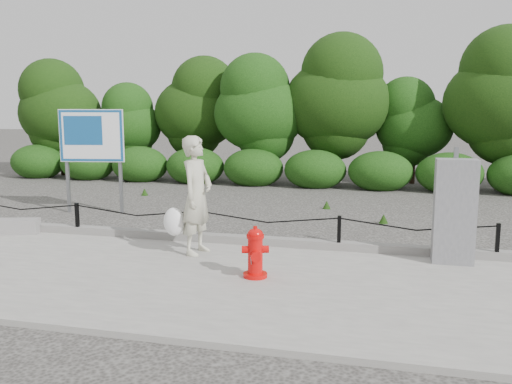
{
  "coord_description": "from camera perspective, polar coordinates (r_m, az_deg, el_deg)",
  "views": [
    {
      "loc": [
        3.31,
        -9.05,
        2.5
      ],
      "look_at": [
        0.99,
        0.2,
        1.0
      ],
      "focal_mm": 38.0,
      "sensor_mm": 36.0,
      "label": 1
    }
  ],
  "objects": [
    {
      "name": "ground",
      "position": [
        9.95,
        -5.87,
        -5.65
      ],
      "size": [
        90.0,
        90.0,
        0.0
      ],
      "primitive_type": "plane",
      "color": "#2D2B28",
      "rests_on": "ground"
    },
    {
      "name": "advertising_sign",
      "position": [
        13.28,
        -16.92,
        5.22
      ],
      "size": [
        1.52,
        0.36,
        2.45
      ],
      "rotation": [
        0.0,
        0.0,
        0.17
      ],
      "color": "slate",
      "rests_on": "ground"
    },
    {
      "name": "concrete_block",
      "position": [
        11.47,
        -23.97,
        -3.31
      ],
      "size": [
        0.92,
        0.55,
        0.28
      ],
      "primitive_type": "cube",
      "rotation": [
        0.0,
        0.0,
        0.3
      ],
      "color": "gray",
      "rests_on": "sidewalk"
    },
    {
      "name": "treeline",
      "position": [
        18.15,
        5.61,
        9.01
      ],
      "size": [
        20.21,
        3.65,
        4.75
      ],
      "color": "black",
      "rests_on": "ground"
    },
    {
      "name": "curb",
      "position": [
        9.96,
        -5.78,
        -4.75
      ],
      "size": [
        14.0,
        0.22,
        0.14
      ],
      "primitive_type": "cube",
      "color": "slate",
      "rests_on": "sidewalk"
    },
    {
      "name": "chain_barrier",
      "position": [
        9.85,
        -5.91,
        -3.08
      ],
      "size": [
        10.06,
        0.06,
        0.6
      ],
      "color": "black",
      "rests_on": "sidewalk"
    },
    {
      "name": "pedestrian",
      "position": [
        8.97,
        -6.41,
        -0.53
      ],
      "size": [
        0.81,
        0.78,
        1.96
      ],
      "rotation": [
        0.0,
        0.0,
        1.42
      ],
      "color": "#BAB89F",
      "rests_on": "sidewalk"
    },
    {
      "name": "sidewalk",
      "position": [
        8.16,
        -10.7,
        -8.75
      ],
      "size": [
        14.0,
        4.0,
        0.08
      ],
      "primitive_type": "cube",
      "color": "gray",
      "rests_on": "ground"
    },
    {
      "name": "fire_hydrant",
      "position": [
        7.78,
        -0.08,
        -6.44
      ],
      "size": [
        0.43,
        0.44,
        0.75
      ],
      "rotation": [
        0.0,
        0.0,
        0.29
      ],
      "color": "red",
      "rests_on": "sidewalk"
    },
    {
      "name": "utility_cabinet",
      "position": [
        8.95,
        20.16,
        -1.92
      ],
      "size": [
        0.62,
        0.44,
        1.8
      ],
      "rotation": [
        0.0,
        0.0,
        0.01
      ],
      "color": "gray",
      "rests_on": "sidewalk"
    }
  ]
}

